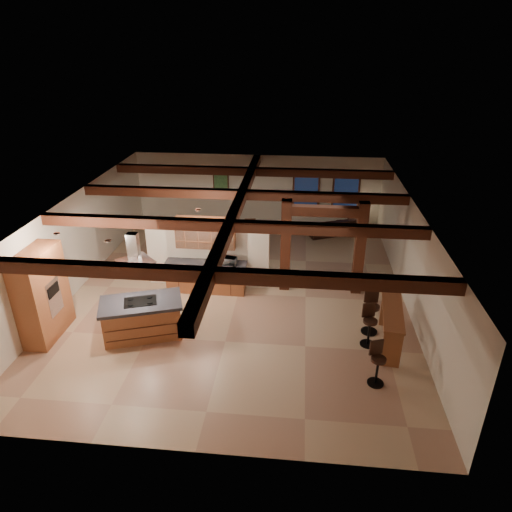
# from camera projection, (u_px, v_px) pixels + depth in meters

# --- Properties ---
(ground) EXTENTS (12.00, 12.00, 0.00)m
(ground) POSITION_uv_depth(u_px,v_px,m) (238.00, 293.00, 14.04)
(ground) COLOR tan
(ground) RESTS_ON ground
(room_walls) EXTENTS (12.00, 12.00, 12.00)m
(room_walls) POSITION_uv_depth(u_px,v_px,m) (237.00, 240.00, 13.27)
(room_walls) COLOR beige
(room_walls) RESTS_ON ground
(ceiling_beams) EXTENTS (10.00, 12.00, 0.28)m
(ceiling_beams) POSITION_uv_depth(u_px,v_px,m) (237.00, 209.00, 12.85)
(ceiling_beams) COLOR #3E1B0F
(ceiling_beams) RESTS_ON room_walls
(timber_posts) EXTENTS (2.50, 0.30, 2.90)m
(timber_posts) POSITION_uv_depth(u_px,v_px,m) (323.00, 238.00, 13.50)
(timber_posts) COLOR #3E1B0F
(timber_posts) RESTS_ON ground
(partition_wall) EXTENTS (3.80, 0.18, 2.20)m
(partition_wall) POSITION_uv_depth(u_px,v_px,m) (208.00, 253.00, 14.10)
(partition_wall) COLOR beige
(partition_wall) RESTS_ON ground
(pantry_cabinet) EXTENTS (0.67, 1.60, 2.40)m
(pantry_cabinet) POSITION_uv_depth(u_px,v_px,m) (42.00, 295.00, 11.61)
(pantry_cabinet) COLOR brown
(pantry_cabinet) RESTS_ON ground
(back_counter) EXTENTS (2.50, 0.66, 0.94)m
(back_counter) POSITION_uv_depth(u_px,v_px,m) (206.00, 277.00, 14.02)
(back_counter) COLOR brown
(back_counter) RESTS_ON ground
(upper_display_cabinet) EXTENTS (1.80, 0.36, 0.95)m
(upper_display_cabinet) POSITION_uv_depth(u_px,v_px,m) (205.00, 233.00, 13.61)
(upper_display_cabinet) COLOR brown
(upper_display_cabinet) RESTS_ON partition_wall
(range_hood) EXTENTS (1.10, 1.10, 1.40)m
(range_hood) POSITION_uv_depth(u_px,v_px,m) (137.00, 275.00, 11.33)
(range_hood) COLOR silver
(range_hood) RESTS_ON room_walls
(back_windows) EXTENTS (2.70, 0.07, 1.70)m
(back_windows) POSITION_uv_depth(u_px,v_px,m) (326.00, 191.00, 18.46)
(back_windows) COLOR #3E1B0F
(back_windows) RESTS_ON room_walls
(framed_art) EXTENTS (0.65, 0.05, 0.85)m
(framed_art) POSITION_uv_depth(u_px,v_px,m) (221.00, 183.00, 18.77)
(framed_art) COLOR #3E1B0F
(framed_art) RESTS_ON room_walls
(recessed_cans) EXTENTS (3.16, 2.46, 0.03)m
(recessed_cans) POSITION_uv_depth(u_px,v_px,m) (124.00, 227.00, 11.29)
(recessed_cans) COLOR silver
(recessed_cans) RESTS_ON room_walls
(kitchen_island) EXTENTS (2.31, 1.70, 1.03)m
(kitchen_island) POSITION_uv_depth(u_px,v_px,m) (142.00, 318.00, 11.88)
(kitchen_island) COLOR brown
(kitchen_island) RESTS_ON ground
(dining_table) EXTENTS (1.91, 1.36, 0.61)m
(dining_table) POSITION_uv_depth(u_px,v_px,m) (233.00, 245.00, 16.55)
(dining_table) COLOR #3B160E
(dining_table) RESTS_ON ground
(sofa) EXTENTS (2.31, 1.64, 0.63)m
(sofa) POSITION_uv_depth(u_px,v_px,m) (334.00, 226.00, 18.23)
(sofa) COLOR black
(sofa) RESTS_ON ground
(microwave) EXTENTS (0.45, 0.34, 0.23)m
(microwave) POSITION_uv_depth(u_px,v_px,m) (230.00, 261.00, 13.70)
(microwave) COLOR #B2B1B6
(microwave) RESTS_ON back_counter
(bar_counter) EXTENTS (0.72, 2.00, 1.02)m
(bar_counter) POSITION_uv_depth(u_px,v_px,m) (391.00, 321.00, 11.41)
(bar_counter) COLOR brown
(bar_counter) RESTS_ON ground
(side_table) EXTENTS (0.56, 0.56, 0.60)m
(side_table) POSITION_uv_depth(u_px,v_px,m) (361.00, 224.00, 18.46)
(side_table) COLOR #3E1B0F
(side_table) RESTS_ON ground
(table_lamp) EXTENTS (0.27, 0.27, 0.32)m
(table_lamp) POSITION_uv_depth(u_px,v_px,m) (363.00, 212.00, 18.24)
(table_lamp) COLOR black
(table_lamp) RESTS_ON side_table
(bar_stool_a) EXTENTS (0.40, 0.41, 1.08)m
(bar_stool_a) POSITION_uv_depth(u_px,v_px,m) (377.00, 363.00, 10.17)
(bar_stool_a) COLOR black
(bar_stool_a) RESTS_ON ground
(bar_stool_b) EXTENTS (0.40, 0.42, 1.13)m
(bar_stool_b) POSITION_uv_depth(u_px,v_px,m) (369.00, 325.00, 11.48)
(bar_stool_b) COLOR black
(bar_stool_b) RESTS_ON ground
(bar_stool_c) EXTENTS (0.43, 0.44, 1.24)m
(bar_stool_c) POSITION_uv_depth(u_px,v_px,m) (371.00, 311.00, 11.96)
(bar_stool_c) COLOR black
(bar_stool_c) RESTS_ON ground
(dining_chairs) EXTENTS (2.02, 2.02, 1.14)m
(dining_chairs) POSITION_uv_depth(u_px,v_px,m) (233.00, 238.00, 16.43)
(dining_chairs) COLOR #3E1B0F
(dining_chairs) RESTS_ON ground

